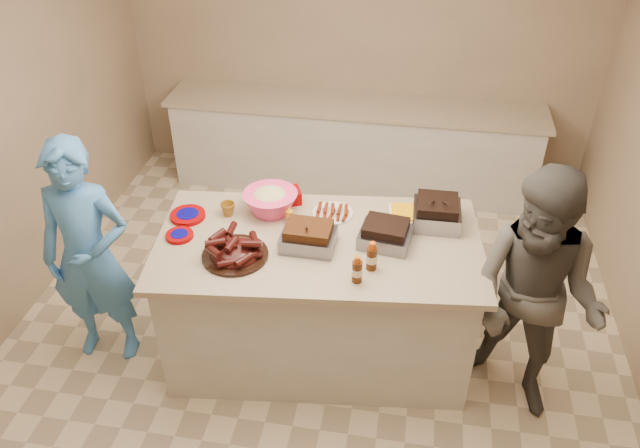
% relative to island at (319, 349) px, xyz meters
% --- Properties ---
extents(room, '(4.50, 5.00, 2.70)m').
position_rel_island_xyz_m(room, '(-0.06, 0.11, 0.00)').
color(room, tan).
rests_on(room, ground).
extents(back_counter, '(3.60, 0.64, 0.90)m').
position_rel_island_xyz_m(back_counter, '(-0.06, 2.31, 0.45)').
color(back_counter, beige).
rests_on(back_counter, ground).
extents(island, '(2.19, 1.32, 0.98)m').
position_rel_island_xyz_m(island, '(0.00, 0.00, 0.00)').
color(island, beige).
rests_on(island, ground).
extents(rib_platter, '(0.45, 0.45, 0.16)m').
position_rel_island_xyz_m(rib_platter, '(-0.48, -0.24, 0.98)').
color(rib_platter, '#400F0D').
rests_on(rib_platter, island).
extents(pulled_pork_tray, '(0.34, 0.26, 0.10)m').
position_rel_island_xyz_m(pulled_pork_tray, '(-0.05, -0.06, 0.98)').
color(pulled_pork_tray, '#47230F').
rests_on(pulled_pork_tray, island).
extents(brisket_tray, '(0.35, 0.30, 0.09)m').
position_rel_island_xyz_m(brisket_tray, '(0.42, 0.05, 0.98)').
color(brisket_tray, black).
rests_on(brisket_tray, island).
extents(roasting_pan, '(0.31, 0.31, 0.12)m').
position_rel_island_xyz_m(roasting_pan, '(0.73, 0.33, 0.98)').
color(roasting_pan, gray).
rests_on(roasting_pan, island).
extents(coleslaw_bowl, '(0.41, 0.41, 0.25)m').
position_rel_island_xyz_m(coleslaw_bowl, '(-0.38, 0.28, 0.98)').
color(coleslaw_bowl, '#FF407C').
rests_on(coleslaw_bowl, island).
extents(sausage_plate, '(0.28, 0.28, 0.05)m').
position_rel_island_xyz_m(sausage_plate, '(0.04, 0.32, 0.98)').
color(sausage_plate, silver).
rests_on(sausage_plate, island).
extents(mac_cheese_dish, '(0.34, 0.27, 0.08)m').
position_rel_island_xyz_m(mac_cheese_dish, '(0.58, 0.33, 0.98)').
color(mac_cheese_dish, '#FFB301').
rests_on(mac_cheese_dish, island).
extents(bbq_bottle_a, '(0.07, 0.07, 0.18)m').
position_rel_island_xyz_m(bbq_bottle_a, '(0.29, -0.34, 0.98)').
color(bbq_bottle_a, '#421D07').
rests_on(bbq_bottle_a, island).
extents(bbq_bottle_b, '(0.07, 0.07, 0.19)m').
position_rel_island_xyz_m(bbq_bottle_b, '(0.36, -0.21, 0.98)').
color(bbq_bottle_b, '#421D07').
rests_on(bbq_bottle_b, island).
extents(mustard_bottle, '(0.05, 0.05, 0.13)m').
position_rel_island_xyz_m(mustard_bottle, '(-0.22, 0.17, 0.98)').
color(mustard_bottle, '#F8B115').
rests_on(mustard_bottle, island).
extents(sauce_bowl, '(0.14, 0.06, 0.14)m').
position_rel_island_xyz_m(sauce_bowl, '(-0.12, 0.10, 0.98)').
color(sauce_bowl, silver).
rests_on(sauce_bowl, island).
extents(plate_stack_large, '(0.26, 0.26, 0.03)m').
position_rel_island_xyz_m(plate_stack_large, '(-0.91, 0.12, 0.98)').
color(plate_stack_large, '#870001').
rests_on(plate_stack_large, island).
extents(plate_stack_small, '(0.20, 0.20, 0.02)m').
position_rel_island_xyz_m(plate_stack_small, '(-0.89, -0.11, 0.98)').
color(plate_stack_small, '#870001').
rests_on(plate_stack_small, island).
extents(plastic_cup, '(0.11, 0.10, 0.10)m').
position_rel_island_xyz_m(plastic_cup, '(-0.65, 0.19, 0.98)').
color(plastic_cup, brown).
rests_on(plastic_cup, island).
extents(basket_stack, '(0.23, 0.21, 0.09)m').
position_rel_island_xyz_m(basket_stack, '(-0.30, 0.41, 0.98)').
color(basket_stack, '#870001').
rests_on(basket_stack, island).
extents(guest_blue, '(0.78, 1.74, 0.40)m').
position_rel_island_xyz_m(guest_blue, '(-1.49, -0.23, 0.00)').
color(guest_blue, '#458AD7').
rests_on(guest_blue, ground).
extents(guest_gray, '(1.57, 1.92, 0.65)m').
position_rel_island_xyz_m(guest_gray, '(1.33, -0.20, 0.00)').
color(guest_gray, '#54514B').
rests_on(guest_gray, ground).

